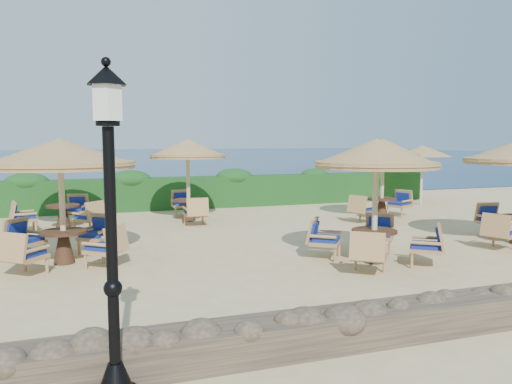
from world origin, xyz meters
name	(u,v)px	position (x,y,z in m)	size (l,w,h in m)	color
ground	(294,242)	(0.00, 0.00, 0.00)	(120.00, 120.00, 0.00)	tan
sea	(120,156)	(0.00, 70.00, 0.00)	(160.00, 160.00, 0.00)	#0B2147
hedge	(222,191)	(0.00, 7.20, 0.60)	(18.00, 0.90, 1.20)	#133D15
stone_wall	(467,312)	(0.00, -6.20, 0.22)	(15.00, 0.65, 0.44)	brown
lamp_post	(112,252)	(-4.80, -6.80, 1.55)	(0.44, 0.44, 3.31)	black
extra_parasol	(422,151)	(7.80, 5.20, 2.17)	(2.30, 2.30, 2.41)	beige
cafe_set_0	(61,175)	(-5.53, -0.49, 1.90)	(3.12, 3.12, 2.65)	beige
cafe_set_1	(376,180)	(0.78, -2.54, 1.78)	(2.65, 2.65, 2.65)	beige
cafe_set_3	(61,167)	(-5.72, 4.00, 1.83)	(2.69, 2.71, 2.65)	beige
cafe_set_4	(188,161)	(-1.92, 4.21, 1.94)	(2.46, 2.81, 2.65)	beige
cafe_set_5	(383,161)	(4.19, 2.47, 1.92)	(2.85, 2.39, 2.65)	beige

